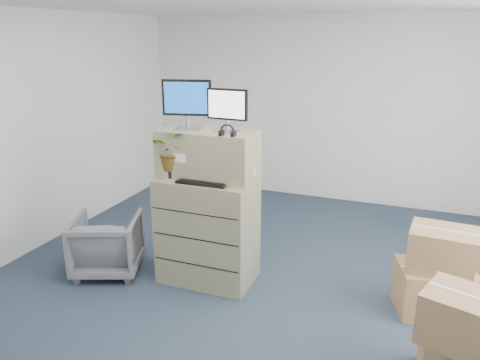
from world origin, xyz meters
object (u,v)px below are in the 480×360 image
(monitor_left, at_px, (187,102))
(keyboard, at_px, (204,182))
(office_chair, at_px, (107,241))
(filing_cabinet_lower, at_px, (208,230))
(monitor_right, at_px, (227,108))
(potted_plant, at_px, (173,156))
(water_bottle, at_px, (212,164))

(monitor_left, xyz_separation_m, keyboard, (0.25, -0.19, -0.74))
(monitor_left, height_order, office_chair, monitor_left)
(keyboard, bearing_deg, filing_cabinet_lower, 103.40)
(monitor_right, distance_m, potted_plant, 0.73)
(filing_cabinet_lower, height_order, office_chair, filing_cabinet_lower)
(keyboard, bearing_deg, potted_plant, 171.60)
(keyboard, bearing_deg, water_bottle, 90.20)
(monitor_right, relative_size, keyboard, 0.82)
(potted_plant, xyz_separation_m, office_chair, (-0.79, -0.14, -1.00))
(keyboard, distance_m, water_bottle, 0.24)
(potted_plant, bearing_deg, office_chair, -169.62)
(monitor_right, distance_m, keyboard, 0.75)
(monitor_left, relative_size, keyboard, 0.95)
(water_bottle, xyz_separation_m, office_chair, (-1.13, -0.30, -0.91))
(monitor_right, bearing_deg, keyboard, -125.01)
(water_bottle, bearing_deg, office_chair, -165.12)
(monitor_left, bearing_deg, keyboard, -49.56)
(keyboard, bearing_deg, office_chair, -176.08)
(filing_cabinet_lower, relative_size, monitor_left, 2.31)
(filing_cabinet_lower, xyz_separation_m, office_chair, (-1.10, -0.25, -0.21))
(monitor_left, bearing_deg, monitor_right, -9.10)
(keyboard, distance_m, potted_plant, 0.41)
(filing_cabinet_lower, distance_m, water_bottle, 0.70)
(monitor_right, bearing_deg, monitor_left, -173.47)
(potted_plant, relative_size, office_chair, 0.66)
(filing_cabinet_lower, relative_size, potted_plant, 2.41)
(water_bottle, relative_size, office_chair, 0.38)
(monitor_right, bearing_deg, potted_plant, -159.14)
(keyboard, relative_size, office_chair, 0.72)
(water_bottle, bearing_deg, keyboard, -88.73)
(monitor_left, relative_size, monitor_right, 1.17)
(office_chair, bearing_deg, potted_plant, 168.41)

